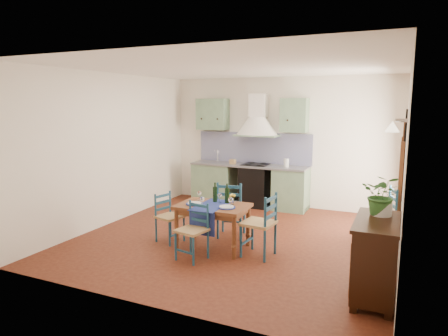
{
  "coord_description": "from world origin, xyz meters",
  "views": [
    {
      "loc": [
        2.47,
        -5.94,
        2.23
      ],
      "look_at": [
        -0.35,
        0.3,
        1.13
      ],
      "focal_mm": 32.0,
      "sensor_mm": 36.0,
      "label": 1
    }
  ],
  "objects_px": {
    "chair_near": "(193,230)",
    "sideboard": "(376,256)",
    "dining_table": "(213,210)",
    "potted_plant": "(382,195)"
  },
  "relations": [
    {
      "from": "chair_near",
      "to": "sideboard",
      "type": "bearing_deg",
      "value": -4.08
    },
    {
      "from": "dining_table",
      "to": "sideboard",
      "type": "distance_m",
      "value": 2.52
    },
    {
      "from": "potted_plant",
      "to": "chair_near",
      "type": "bearing_deg",
      "value": -178.8
    },
    {
      "from": "dining_table",
      "to": "sideboard",
      "type": "relative_size",
      "value": 1.04
    },
    {
      "from": "sideboard",
      "to": "potted_plant",
      "type": "distance_m",
      "value": 0.71
    },
    {
      "from": "chair_near",
      "to": "dining_table",
      "type": "bearing_deg",
      "value": 82.83
    },
    {
      "from": "dining_table",
      "to": "chair_near",
      "type": "distance_m",
      "value": 0.56
    },
    {
      "from": "chair_near",
      "to": "sideboard",
      "type": "distance_m",
      "value": 2.49
    },
    {
      "from": "potted_plant",
      "to": "dining_table",
      "type": "bearing_deg",
      "value": 169.04
    },
    {
      "from": "chair_near",
      "to": "potted_plant",
      "type": "height_order",
      "value": "potted_plant"
    }
  ]
}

